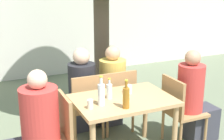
{
  "coord_description": "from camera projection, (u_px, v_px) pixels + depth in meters",
  "views": [
    {
      "loc": [
        -1.45,
        -2.91,
        2.03
      ],
      "look_at": [
        0.0,
        0.3,
        0.99
      ],
      "focal_mm": 50.0,
      "sensor_mm": 36.0,
      "label": 1
    }
  ],
  "objects": [
    {
      "name": "person_seated_2",
      "position": [
        80.0,
        94.0,
        4.19
      ],
      "size": [
        0.36,
        0.58,
        1.19
      ],
      "rotation": [
        0.0,
        0.0,
        3.14
      ],
      "color": "#383842",
      "rests_on": "ground_plane"
    },
    {
      "name": "amber_bottle_0",
      "position": [
        126.0,
        97.0,
        3.18
      ],
      "size": [
        0.07,
        0.07,
        0.31
      ],
      "color": "#9E661E",
      "rests_on": "dining_table_front"
    },
    {
      "name": "water_bottle_2",
      "position": [
        101.0,
        94.0,
        3.26
      ],
      "size": [
        0.07,
        0.07,
        0.32
      ],
      "color": "silver",
      "rests_on": "dining_table_front"
    },
    {
      "name": "cafe_building_wall",
      "position": [
        47.0,
        10.0,
        6.42
      ],
      "size": [
        10.0,
        0.08,
        2.8
      ],
      "color": "silver",
      "rests_on": "ground_plane"
    },
    {
      "name": "person_seated_0",
      "position": [
        33.0,
        133.0,
        3.14
      ],
      "size": [
        0.59,
        0.39,
        1.19
      ],
      "rotation": [
        0.0,
        0.0,
        -1.57
      ],
      "color": "#383842",
      "rests_on": "ground_plane"
    },
    {
      "name": "patio_chair_3",
      "position": [
        117.0,
        98.0,
        4.17
      ],
      "size": [
        0.44,
        0.44,
        0.88
      ],
      "rotation": [
        0.0,
        0.0,
        3.14
      ],
      "color": "#A87A4C",
      "rests_on": "ground_plane"
    },
    {
      "name": "patio_chair_1",
      "position": [
        179.0,
        107.0,
        3.86
      ],
      "size": [
        0.44,
        0.44,
        0.88
      ],
      "rotation": [
        0.0,
        0.0,
        1.57
      ],
      "color": "#A87A4C",
      "rests_on": "ground_plane"
    },
    {
      "name": "drinking_glass_1",
      "position": [
        128.0,
        89.0,
        3.62
      ],
      "size": [
        0.08,
        0.08,
        0.1
      ],
      "color": "silver",
      "rests_on": "dining_table_front"
    },
    {
      "name": "dining_table_front",
      "position": [
        123.0,
        107.0,
        3.51
      ],
      "size": [
        1.1,
        0.77,
        0.74
      ],
      "color": "tan",
      "rests_on": "ground_plane"
    },
    {
      "name": "water_bottle_1",
      "position": [
        109.0,
        91.0,
        3.45
      ],
      "size": [
        0.06,
        0.06,
        0.23
      ],
      "color": "silver",
      "rests_on": "dining_table_front"
    },
    {
      "name": "person_seated_3",
      "position": [
        110.0,
        90.0,
        4.37
      ],
      "size": [
        0.36,
        0.58,
        1.18
      ],
      "rotation": [
        0.0,
        0.0,
        3.14
      ],
      "color": "#383842",
      "rests_on": "ground_plane"
    },
    {
      "name": "drinking_glass_0",
      "position": [
        90.0,
        104.0,
        3.19
      ],
      "size": [
        0.06,
        0.06,
        0.1
      ],
      "color": "silver",
      "rests_on": "dining_table_front"
    },
    {
      "name": "patio_chair_0",
      "position": [
        55.0,
        132.0,
        3.24
      ],
      "size": [
        0.44,
        0.44,
        0.88
      ],
      "rotation": [
        0.0,
        0.0,
        -1.57
      ],
      "color": "#A87A4C",
      "rests_on": "ground_plane"
    },
    {
      "name": "person_seated_1",
      "position": [
        195.0,
        101.0,
        3.94
      ],
      "size": [
        0.56,
        0.33,
        1.21
      ],
      "rotation": [
        0.0,
        0.0,
        1.57
      ],
      "color": "#383842",
      "rests_on": "ground_plane"
    },
    {
      "name": "patio_chair_2",
      "position": [
        86.0,
        103.0,
        4.0
      ],
      "size": [
        0.44,
        0.44,
        0.88
      ],
      "rotation": [
        0.0,
        0.0,
        3.14
      ],
      "color": "#A87A4C",
      "rests_on": "ground_plane"
    }
  ]
}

